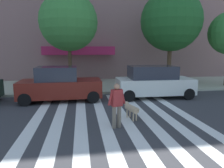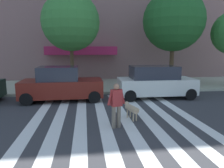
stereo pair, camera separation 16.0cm
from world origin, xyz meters
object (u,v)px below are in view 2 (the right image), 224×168
(parked_car_behind_first, at_px, (61,85))
(parked_car_third_in_line, at_px, (155,82))
(street_tree_nearest, at_px, (71,22))
(dog_on_leash, at_px, (131,108))
(pedestrian_dog_walker, at_px, (116,103))
(street_tree_middle, at_px, (174,21))

(parked_car_behind_first, relative_size, parked_car_third_in_line, 1.00)
(parked_car_third_in_line, height_order, street_tree_nearest, street_tree_nearest)
(street_tree_nearest, relative_size, dog_on_leash, 5.87)
(parked_car_behind_first, relative_size, pedestrian_dog_walker, 2.72)
(pedestrian_dog_walker, distance_m, dog_on_leash, 1.25)
(parked_car_behind_first, bearing_deg, pedestrian_dog_walker, -61.76)
(street_tree_middle, relative_size, pedestrian_dog_walker, 4.30)
(street_tree_nearest, relative_size, pedestrian_dog_walker, 3.98)
(pedestrian_dog_walker, bearing_deg, parked_car_behind_first, 118.24)
(parked_car_third_in_line, xyz_separation_m, dog_on_leash, (-2.28, -3.62, -0.48))
(parked_car_third_in_line, relative_size, street_tree_middle, 0.63)
(street_tree_nearest, distance_m, dog_on_leash, 8.46)
(street_tree_nearest, height_order, dog_on_leash, street_tree_nearest)
(pedestrian_dog_walker, bearing_deg, street_tree_nearest, 104.50)
(parked_car_behind_first, relative_size, street_tree_middle, 0.63)
(dog_on_leash, bearing_deg, street_tree_middle, 56.06)
(street_tree_middle, bearing_deg, pedestrian_dog_walker, -124.74)
(parked_car_third_in_line, height_order, street_tree_middle, street_tree_middle)
(street_tree_nearest, bearing_deg, street_tree_middle, 1.74)
(pedestrian_dog_walker, bearing_deg, dog_on_leash, 49.40)
(parked_car_third_in_line, height_order, pedestrian_dog_walker, parked_car_third_in_line)
(street_tree_middle, height_order, dog_on_leash, street_tree_middle)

